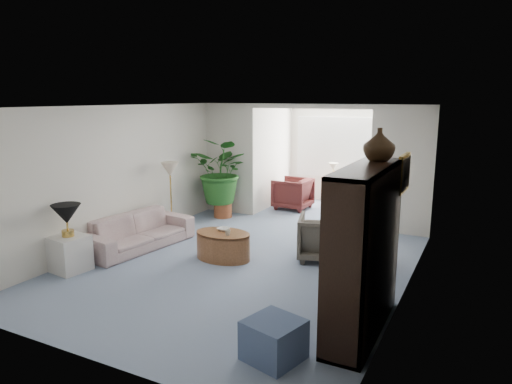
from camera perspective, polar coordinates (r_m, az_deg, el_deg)
The scene contains 26 objects.
floor at distance 7.43m, azimuth -2.13°, elevation -9.18°, with size 6.00×6.00×0.00m, color #8393AE.
sunroom_floor at distance 11.03m, azimuth 8.28°, elevation -2.32°, with size 2.60×2.60×0.00m, color #8393AE.
back_pier_left at distance 10.59m, azimuth -3.28°, elevation 4.08°, with size 1.20×0.12×2.50m, color silver.
back_pier_right at distance 9.29m, azimuth 17.44°, elevation 2.50°, with size 1.20×0.12×2.50m, color silver.
back_header at distance 9.68m, azimuth 6.57°, elevation 10.44°, with size 2.60×0.12×0.10m, color silver.
window_pane at distance 11.81m, azimuth 10.18°, elevation 5.44°, with size 2.20×0.02×1.50m, color white.
window_blinds at distance 11.78m, azimuth 10.14°, elevation 5.42°, with size 2.20×0.02×1.50m, color white.
framed_picture at distance 6.11m, azimuth 17.89°, elevation 2.21°, with size 0.04×0.50×0.40m, color beige.
sofa at distance 8.49m, azimuth -14.22°, elevation -4.72°, with size 2.05×0.80×0.60m, color beige.
end_table at distance 7.74m, azimuth -21.96°, elevation -7.03°, with size 0.50×0.50×0.55m, color silver.
table_lamp at distance 7.57m, azimuth -22.31°, elevation -2.53°, with size 0.44×0.44×0.30m, color black.
floor_lamp at distance 9.21m, azimuth -10.55°, elevation 2.77°, with size 0.36×0.36×0.28m, color beige.
coffee_table at distance 7.73m, azimuth -4.08°, elevation -6.60°, with size 0.95×0.95×0.45m, color #985C37.
coffee_bowl at distance 7.76m, azimuth -4.04°, elevation -4.59°, with size 0.20×0.20×0.05m, color silver.
coffee_cup at distance 7.49m, azimuth -3.51°, elevation -5.03°, with size 0.09×0.09×0.09m, color #BBB7A3.
wingback_chair at distance 7.73m, azimuth 8.28°, elevation -5.55°, with size 0.79×0.81×0.74m, color #5D564A.
side_table_dark at distance 7.84m, azimuth 13.86°, elevation -5.87°, with size 0.54×0.43×0.65m, color black.
entertainment_cabinet at distance 5.34m, azimuth 13.12°, elevation -7.09°, with size 0.46×1.71×1.90m, color black.
cabinet_urn at distance 5.59m, azimuth 14.92°, elevation 5.67°, with size 0.37×0.37×0.38m, color #322010.
ottoman at distance 4.96m, azimuth 2.20°, elevation -17.72°, with size 0.52×0.52×0.42m, color slate.
plant_pot at distance 10.37m, azimuth -4.09°, elevation -2.23°, with size 0.40×0.40×0.32m, color brown.
house_plant at distance 10.19m, azimuth -4.16°, elevation 2.61°, with size 1.30×1.13×1.45m, color #245E20.
sunroom_chair_blue at distance 10.63m, azimuth 12.02°, elevation -1.10°, with size 0.73×0.75×0.68m, color slate.
sunroom_chair_maroon at distance 11.09m, azimuth 4.54°, elevation -0.18°, with size 0.80×0.82×0.75m, color maroon.
sunroom_table at distance 11.55m, azimuth 9.40°, elevation -0.32°, with size 0.45×0.35×0.55m, color #985C37.
shelf_clutter at distance 5.22m, azimuth 12.38°, elevation -5.93°, with size 0.30×0.87×1.06m.
Camera 1 is at (3.39, -6.06, 2.64)m, focal length 32.50 mm.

